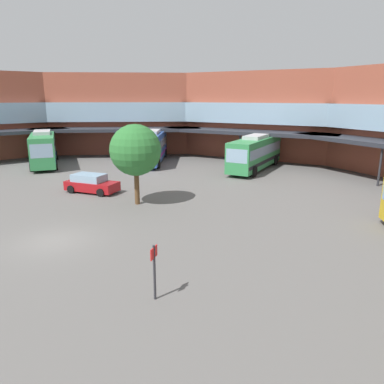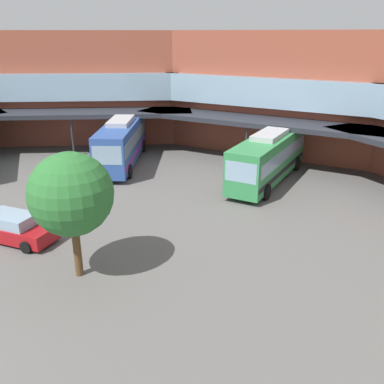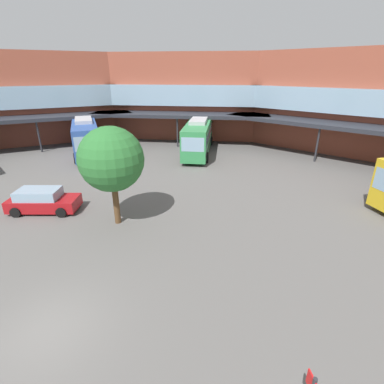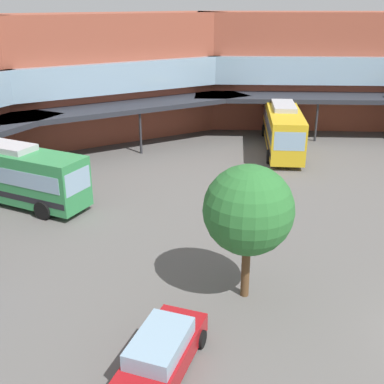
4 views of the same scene
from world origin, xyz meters
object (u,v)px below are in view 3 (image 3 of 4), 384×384
at_px(parked_car, 43,201).
at_px(plaza_tree, 111,160).
at_px(bus_4, 86,136).
at_px(bus_1, 198,136).

bearing_deg(parked_car, plaza_tree, -16.86).
xyz_separation_m(bus_4, plaza_tree, (13.15, -11.91, 2.05)).
bearing_deg(parked_car, bus_1, 54.48).
distance_m(bus_1, plaza_tree, 17.31).
xyz_separation_m(bus_4, parked_car, (7.67, -12.57, -1.22)).
distance_m(bus_1, bus_4, 12.49).
distance_m(parked_car, plaza_tree, 6.42).
bearing_deg(bus_4, plaza_tree, 4.15).
distance_m(bus_4, plaza_tree, 17.86).
xyz_separation_m(bus_1, plaza_tree, (1.79, -17.09, 2.11)).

